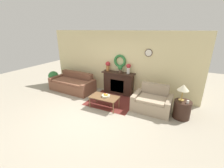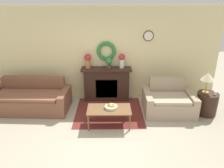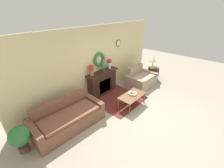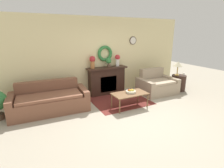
% 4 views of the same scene
% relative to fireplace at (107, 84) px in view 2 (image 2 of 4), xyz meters
% --- Properties ---
extents(ground_plane, '(16.00, 16.00, 0.00)m').
position_rel_fireplace_xyz_m(ground_plane, '(-0.12, -2.19, -0.50)').
color(ground_plane, '#ADA38E').
extents(floor_rug, '(1.80, 1.67, 0.01)m').
position_rel_fireplace_xyz_m(floor_rug, '(0.07, -0.80, -0.50)').
color(floor_rug, maroon).
rests_on(floor_rug, ground_plane).
extents(wall_back, '(6.80, 0.17, 2.70)m').
position_rel_fireplace_xyz_m(wall_back, '(-0.11, 0.21, 0.85)').
color(wall_back, beige).
rests_on(wall_back, ground_plane).
extents(fireplace, '(1.45, 0.41, 0.99)m').
position_rel_fireplace_xyz_m(fireplace, '(0.00, 0.00, 0.00)').
color(fireplace, '#331E16').
rests_on(fireplace, ground_plane).
extents(couch_left, '(2.15, 1.08, 0.82)m').
position_rel_fireplace_xyz_m(couch_left, '(-2.09, -0.60, -0.20)').
color(couch_left, brown).
rests_on(couch_left, ground_plane).
extents(loveseat_right, '(1.34, 0.99, 0.88)m').
position_rel_fireplace_xyz_m(loveseat_right, '(1.67, -0.79, -0.20)').
color(loveseat_right, tan).
rests_on(loveseat_right, ground_plane).
extents(coffee_table, '(1.04, 0.57, 0.45)m').
position_rel_fireplace_xyz_m(coffee_table, '(0.07, -1.43, -0.10)').
color(coffee_table, brown).
rests_on(coffee_table, ground_plane).
extents(fruit_bowl, '(0.31, 0.31, 0.12)m').
position_rel_fireplace_xyz_m(fruit_bowl, '(0.12, -1.41, -0.01)').
color(fruit_bowl, beige).
rests_on(fruit_bowl, coffee_table).
extents(side_table_by_loveseat, '(0.54, 0.54, 0.59)m').
position_rel_fireplace_xyz_m(side_table_by_loveseat, '(2.65, -0.91, -0.20)').
color(side_table_by_loveseat, '#331E16').
rests_on(side_table_by_loveseat, ground_plane).
extents(table_lamp, '(0.36, 0.36, 0.54)m').
position_rel_fireplace_xyz_m(table_lamp, '(2.59, -0.85, 0.52)').
color(table_lamp, '#B28E42').
rests_on(table_lamp, side_table_by_loveseat).
extents(mug, '(0.07, 0.07, 0.10)m').
position_rel_fireplace_xyz_m(mug, '(2.78, -1.00, 0.14)').
color(mug, silver).
rests_on(mug, side_table_by_loveseat).
extents(vase_on_mantel_left, '(0.20, 0.20, 0.42)m').
position_rel_fireplace_xyz_m(vase_on_mantel_left, '(-0.53, 0.01, 0.73)').
color(vase_on_mantel_left, '#AD6B38').
rests_on(vase_on_mantel_left, fireplace).
extents(vase_on_mantel_right, '(0.19, 0.19, 0.42)m').
position_rel_fireplace_xyz_m(vase_on_mantel_right, '(0.44, 0.01, 0.73)').
color(vase_on_mantel_right, silver).
rests_on(vase_on_mantel_right, fireplace).
extents(potted_plant_on_mantel, '(0.20, 0.20, 0.32)m').
position_rel_fireplace_xyz_m(potted_plant_on_mantel, '(0.08, -0.01, 0.69)').
color(potted_plant_on_mantel, brown).
rests_on(potted_plant_on_mantel, fireplace).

